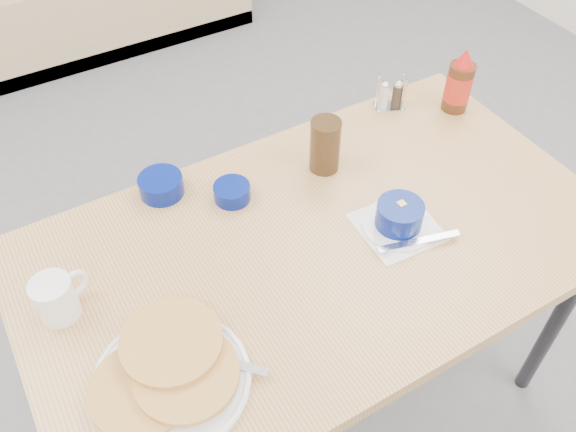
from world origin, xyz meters
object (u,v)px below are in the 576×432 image
dining_table (320,257)px  creamer_bowl (161,185)px  butter_bowl (232,192)px  amber_tumbler (325,145)px  syrup_bottle (459,84)px  condiment_caddy (390,97)px  coffee_mug (57,297)px  pancake_plate (169,374)px  grits_setting (399,218)px

dining_table → creamer_bowl: creamer_bowl is taller
butter_bowl → amber_tumbler: bearing=-3.9°
creamer_bowl → syrup_bottle: 0.88m
condiment_caddy → coffee_mug: bearing=-143.2°
amber_tumbler → pancake_plate: bearing=-148.0°
dining_table → coffee_mug: 0.60m
coffee_mug → amber_tumbler: (0.73, 0.10, 0.02)m
pancake_plate → coffee_mug: size_ratio=2.67×
dining_table → condiment_caddy: 0.58m
butter_bowl → condiment_caddy: bearing=10.7°
dining_table → butter_bowl: (-0.12, 0.23, 0.08)m
creamer_bowl → amber_tumbler: size_ratio=0.75×
amber_tumbler → grits_setting: bearing=-82.6°
grits_setting → syrup_bottle: syrup_bottle is taller
butter_bowl → pancake_plate: bearing=-130.4°
pancake_plate → dining_table: bearing=19.2°
dining_table → amber_tumbler: 0.29m
grits_setting → butter_bowl: bearing=135.6°
coffee_mug → butter_bowl: 0.48m
pancake_plate → grits_setting: grits_setting is taller
dining_table → butter_bowl: bearing=116.6°
pancake_plate → creamer_bowl: 0.53m
creamer_bowl → syrup_bottle: (0.88, -0.10, 0.06)m
butter_bowl → condiment_caddy: (0.57, 0.11, 0.02)m
coffee_mug → grits_setting: size_ratio=0.61×
butter_bowl → dining_table: bearing=-63.4°
amber_tumbler → condiment_caddy: 0.34m
butter_bowl → condiment_caddy: 0.58m
amber_tumbler → creamer_bowl: bearing=162.9°
creamer_bowl → amber_tumbler: amber_tumbler is taller
dining_table → condiment_caddy: (0.45, 0.34, 0.10)m
coffee_mug → butter_bowl: coffee_mug is taller
coffee_mug → creamer_bowl: 0.40m
dining_table → coffee_mug: coffee_mug is taller
creamer_bowl → butter_bowl: 0.18m
grits_setting → condiment_caddy: condiment_caddy is taller
dining_table → coffee_mug: size_ratio=11.23×
grits_setting → butter_bowl: 0.42m
butter_bowl → syrup_bottle: (0.73, 0.01, 0.06)m
dining_table → condiment_caddy: condiment_caddy is taller
creamer_bowl → dining_table: bearing=-52.5°
grits_setting → amber_tumbler: bearing=97.4°
creamer_bowl → syrup_bottle: bearing=-6.5°
dining_table → grits_setting: (0.18, -0.06, 0.09)m
amber_tumbler → dining_table: bearing=-124.2°
syrup_bottle → dining_table: bearing=-158.7°
creamer_bowl → pancake_plate: bearing=-110.5°
dining_table → grits_setting: 0.21m
coffee_mug → condiment_caddy: size_ratio=1.20×
condiment_caddy → amber_tumbler: bearing=-133.6°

